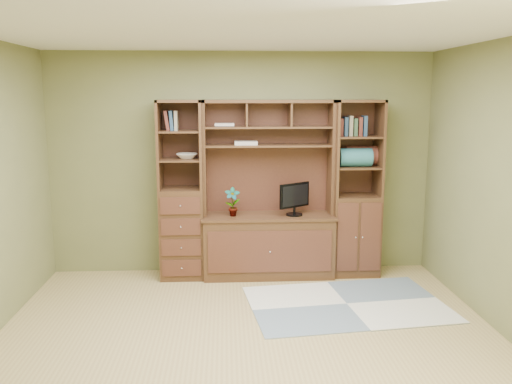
{
  "coord_description": "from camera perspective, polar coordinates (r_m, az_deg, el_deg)",
  "views": [
    {
      "loc": [
        -0.19,
        -4.38,
        2.11
      ],
      "look_at": [
        0.13,
        1.2,
        1.1
      ],
      "focal_mm": 38.0,
      "sensor_mm": 36.0,
      "label": 1
    }
  ],
  "objects": [
    {
      "name": "rug",
      "position": [
        5.7,
        9.52,
        -11.55
      ],
      "size": [
        2.09,
        1.52,
        0.01
      ],
      "primitive_type": "cube",
      "rotation": [
        0.0,
        0.0,
        0.12
      ],
      "color": "#A8ADAE",
      "rests_on": "ground"
    },
    {
      "name": "monitor",
      "position": [
        6.23,
        4.07,
        -0.13
      ],
      "size": [
        0.46,
        0.4,
        0.52
      ],
      "primitive_type": "cube",
      "rotation": [
        0.0,
        0.0,
        0.6
      ],
      "color": "black",
      "rests_on": "center_hutch"
    },
    {
      "name": "blanket_red",
      "position": [
        6.48,
        11.17,
        3.79
      ],
      "size": [
        0.41,
        0.23,
        0.23
      ],
      "primitive_type": "cube",
      "color": "brown",
      "rests_on": "right_tower"
    },
    {
      "name": "left_tower",
      "position": [
        6.27,
        -7.85,
        0.19
      ],
      "size": [
        0.5,
        0.45,
        2.05
      ],
      "primitive_type": "cube",
      "color": "#442A18",
      "rests_on": "ground"
    },
    {
      "name": "bowl",
      "position": [
        6.21,
        -7.29,
        3.78
      ],
      "size": [
        0.24,
        0.24,
        0.06
      ],
      "primitive_type": "imported",
      "color": "beige",
      "rests_on": "left_tower"
    },
    {
      "name": "orchid",
      "position": [
        6.2,
        -2.5,
        -1.05
      ],
      "size": [
        0.18,
        0.12,
        0.33
      ],
      "primitive_type": "imported",
      "color": "#A86338",
      "rests_on": "center_hutch"
    },
    {
      "name": "center_hutch",
      "position": [
        6.23,
        1.33,
        0.21
      ],
      "size": [
        1.54,
        0.53,
        2.05
      ],
      "primitive_type": "cube",
      "color": "#442A18",
      "rests_on": "ground"
    },
    {
      "name": "blanket_teal",
      "position": [
        6.32,
        10.41,
        3.6
      ],
      "size": [
        0.37,
        0.21,
        0.21
      ],
      "primitive_type": "cube",
      "color": "#29656D",
      "rests_on": "right_tower"
    },
    {
      "name": "right_tower",
      "position": [
        6.43,
        10.44,
        0.36
      ],
      "size": [
        0.55,
        0.45,
        2.05
      ],
      "primitive_type": "cube",
      "color": "#442A18",
      "rests_on": "ground"
    },
    {
      "name": "magazines",
      "position": [
        6.23,
        -1.07,
        5.19
      ],
      "size": [
        0.26,
        0.19,
        0.04
      ],
      "primitive_type": "cube",
      "color": "#BFB0A3",
      "rests_on": "center_hutch"
    },
    {
      "name": "room",
      "position": [
        4.46,
        -0.75,
        -0.23
      ],
      "size": [
        4.6,
        4.1,
        2.64
      ],
      "color": "tan",
      "rests_on": "ground"
    }
  ]
}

